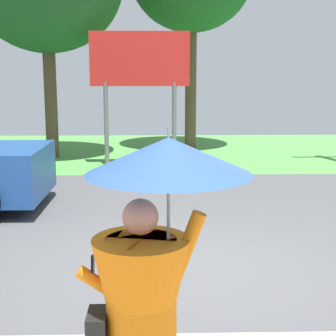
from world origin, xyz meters
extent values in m
cube|color=#4C4C4F|center=(0.00, 2.00, -0.05)|extent=(40.00, 8.00, 0.10)
cube|color=#4E9444|center=(0.00, 10.00, -0.05)|extent=(40.00, 8.00, 0.10)
cylinder|color=orange|center=(-0.55, -3.22, 1.12)|extent=(0.44, 0.44, 0.65)
sphere|color=tan|center=(-0.55, -3.22, 1.59)|extent=(0.22, 0.22, 0.22)
cylinder|color=orange|center=(-0.27, -3.22, 1.40)|extent=(0.24, 0.09, 0.45)
cylinder|color=orange|center=(-0.81, -3.20, 1.16)|extent=(0.29, 0.08, 0.24)
cylinder|color=gray|center=(-0.39, -3.22, 1.62)|extent=(0.02, 0.02, 0.75)
cone|color=#33569E|center=(-0.39, -3.22, 1.96)|extent=(0.99, 0.99, 0.22)
cylinder|color=gray|center=(-0.39, -3.22, 2.08)|extent=(0.02, 0.02, 0.10)
cube|color=black|center=(-0.85, -3.17, 1.25)|extent=(0.02, 0.11, 0.16)
cube|color=black|center=(-0.82, -3.27, 0.85)|extent=(0.12, 0.24, 0.30)
cylinder|color=black|center=(-3.35, 3.96, 0.38)|extent=(0.76, 0.28, 0.76)
cylinder|color=slate|center=(-1.74, 7.36, 1.10)|extent=(0.12, 0.12, 2.20)
cylinder|color=slate|center=(0.06, 7.36, 1.10)|extent=(0.12, 0.12, 2.20)
cube|color=red|center=(-0.84, 7.36, 2.80)|extent=(2.60, 0.10, 1.40)
cylinder|color=brown|center=(-3.47, 8.79, 1.79)|extent=(0.36, 0.36, 3.57)
cylinder|color=brown|center=(0.70, 10.32, 2.10)|extent=(0.36, 0.36, 4.19)
camera|label=1|loc=(-0.47, -6.18, 2.44)|focal=54.64mm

